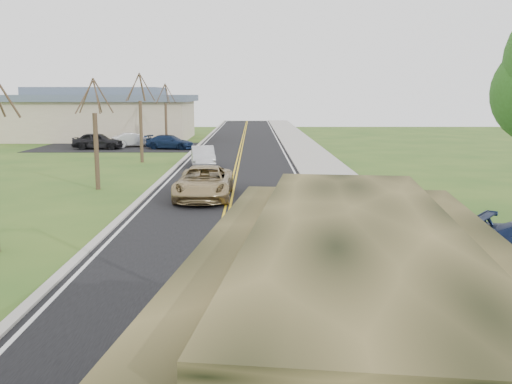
{
  "coord_description": "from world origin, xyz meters",
  "views": [
    {
      "loc": [
        1.11,
        -7.44,
        4.91
      ],
      "look_at": [
        1.21,
        10.65,
        1.8
      ],
      "focal_mm": 40.0,
      "sensor_mm": 36.0,
      "label": 1
    }
  ],
  "objects": [
    {
      "name": "road",
      "position": [
        0.0,
        40.0,
        0.01
      ],
      "size": [
        8.0,
        120.0,
        0.01
      ],
      "primitive_type": "cube",
      "color": "black",
      "rests_on": "ground"
    },
    {
      "name": "curb_right",
      "position": [
        4.15,
        40.0,
        0.06
      ],
      "size": [
        0.3,
        120.0,
        0.12
      ],
      "primitive_type": "cube",
      "color": "#9E998E",
      "rests_on": "ground"
    },
    {
      "name": "sidewalk_right",
      "position": [
        5.9,
        40.0,
        0.05
      ],
      "size": [
        3.2,
        120.0,
        0.1
      ],
      "primitive_type": "cube",
      "color": "#9E998E",
      "rests_on": "ground"
    },
    {
      "name": "curb_left",
      "position": [
        -4.15,
        40.0,
        0.05
      ],
      "size": [
        0.3,
        120.0,
        0.1
      ],
      "primitive_type": "cube",
      "color": "#9E998E",
      "rests_on": "ground"
    },
    {
      "name": "bare_tree_b",
      "position": [
        -7.0,
        22.0,
        2.48
      ],
      "size": [
        1.83,
        2.14,
        5.73
      ],
      "color": "#38281C",
      "rests_on": "ground"
    },
    {
      "name": "bare_tree_c",
      "position": [
        -7.0,
        34.0,
        2.78
      ],
      "size": [
        2.04,
        2.39,
        6.42
      ],
      "color": "#38281C",
      "rests_on": "ground"
    },
    {
      "name": "bare_tree_d",
      "position": [
        -7.0,
        46.0,
        2.55
      ],
      "size": [
        1.88,
        2.2,
        5.91
      ],
      "color": "#38281C",
      "rests_on": "ground"
    },
    {
      "name": "commercial_building",
      "position": [
        -15.98,
        55.97,
        2.69
      ],
      "size": [
        25.5,
        21.5,
        5.65
      ],
      "color": "tan",
      "rests_on": "ground"
    },
    {
      "name": "military_truck",
      "position": [
        2.11,
        -1.82,
        2.18
      ],
      "size": [
        3.61,
        7.91,
        3.81
      ],
      "rotation": [
        0.0,
        0.0,
        -0.13
      ],
      "color": "black",
      "rests_on": "ground"
    },
    {
      "name": "suv_champagne",
      "position": [
        -1.22,
        19.23,
        0.77
      ],
      "size": [
        2.6,
        5.56,
        1.54
      ],
      "primitive_type": "imported",
      "rotation": [
        0.0,
        0.0,
        -0.01
      ],
      "color": "#988256",
      "rests_on": "ground"
    },
    {
      "name": "sedan_silver",
      "position": [
        -2.31,
        31.29,
        0.71
      ],
      "size": [
        2.07,
        4.45,
        1.41
      ],
      "primitive_type": "imported",
      "rotation": [
        0.0,
        0.0,
        0.14
      ],
      "color": "silver",
      "rests_on": "ground"
    },
    {
      "name": "lot_car_dark",
      "position": [
        -12.9,
        44.05,
        0.76
      ],
      "size": [
        4.49,
        1.88,
        1.52
      ],
      "primitive_type": "imported",
      "rotation": [
        0.0,
        0.0,
        1.55
      ],
      "color": "black",
      "rests_on": "ground"
    },
    {
      "name": "lot_car_silver",
      "position": [
        -10.14,
        46.41,
        0.66
      ],
      "size": [
        4.25,
        2.96,
        1.33
      ],
      "primitive_type": "imported",
      "rotation": [
        0.0,
        0.0,
        2.0
      ],
      "color": "silver",
      "rests_on": "ground"
    },
    {
      "name": "lot_car_navy",
      "position": [
        -6.39,
        44.15,
        0.64
      ],
      "size": [
        4.7,
        2.72,
        1.28
      ],
      "primitive_type": "imported",
      "rotation": [
        0.0,
        0.0,
        1.35
      ],
      "color": "#101E3A",
      "rests_on": "ground"
    }
  ]
}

